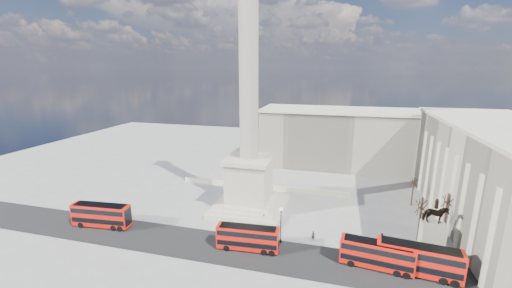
{
  "coord_description": "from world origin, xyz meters",
  "views": [
    {
      "loc": [
        16.58,
        -51.88,
        27.88
      ],
      "look_at": [
        1.79,
        3.52,
        14.02
      ],
      "focal_mm": 22.0,
      "sensor_mm": 36.0,
      "label": 1
    }
  ],
  "objects_px": {
    "red_bus_b": "(248,238)",
    "pedestrian_crossing": "(264,219)",
    "red_bus_d": "(377,255)",
    "equestrian_statue": "(433,233)",
    "pedestrian_standing": "(381,239)",
    "red_bus_c": "(419,260)",
    "nelsons_column": "(249,147)",
    "pedestrian_walking": "(313,236)",
    "victorian_lamp": "(281,222)",
    "red_bus_a": "(102,215)"
  },
  "relations": [
    {
      "from": "equestrian_statue",
      "to": "pedestrian_walking",
      "type": "height_order",
      "value": "equestrian_statue"
    },
    {
      "from": "pedestrian_crossing",
      "to": "red_bus_d",
      "type": "bearing_deg",
      "value": -143.29
    },
    {
      "from": "equestrian_statue",
      "to": "nelsons_column",
      "type": "bearing_deg",
      "value": 167.15
    },
    {
      "from": "pedestrian_standing",
      "to": "red_bus_c",
      "type": "bearing_deg",
      "value": 87.08
    },
    {
      "from": "red_bus_b",
      "to": "red_bus_a",
      "type": "bearing_deg",
      "value": 175.37
    },
    {
      "from": "red_bus_d",
      "to": "equestrian_statue",
      "type": "relative_size",
      "value": 1.17
    },
    {
      "from": "red_bus_b",
      "to": "pedestrian_crossing",
      "type": "distance_m",
      "value": 8.94
    },
    {
      "from": "equestrian_statue",
      "to": "pedestrian_walking",
      "type": "distance_m",
      "value": 18.3
    },
    {
      "from": "pedestrian_crossing",
      "to": "red_bus_c",
      "type": "bearing_deg",
      "value": -138.45
    },
    {
      "from": "pedestrian_walking",
      "to": "red_bus_c",
      "type": "bearing_deg",
      "value": -14.91
    },
    {
      "from": "red_bus_c",
      "to": "red_bus_b",
      "type": "bearing_deg",
      "value": -173.25
    },
    {
      "from": "pedestrian_walking",
      "to": "pedestrian_crossing",
      "type": "relative_size",
      "value": 0.94
    },
    {
      "from": "nelsons_column",
      "to": "red_bus_c",
      "type": "xyz_separation_m",
      "value": [
        28.39,
        -14.3,
        -10.6
      ]
    },
    {
      "from": "pedestrian_walking",
      "to": "red_bus_b",
      "type": "bearing_deg",
      "value": -146.02
    },
    {
      "from": "red_bus_a",
      "to": "victorian_lamp",
      "type": "height_order",
      "value": "victorian_lamp"
    },
    {
      "from": "red_bus_b",
      "to": "pedestrian_standing",
      "type": "height_order",
      "value": "red_bus_b"
    },
    {
      "from": "nelsons_column",
      "to": "victorian_lamp",
      "type": "height_order",
      "value": "nelsons_column"
    },
    {
      "from": "red_bus_a",
      "to": "red_bus_c",
      "type": "xyz_separation_m",
      "value": [
        51.98,
        -0.2,
        0.08
      ]
    },
    {
      "from": "red_bus_c",
      "to": "victorian_lamp",
      "type": "xyz_separation_m",
      "value": [
        -19.85,
        3.11,
        1.35
      ]
    },
    {
      "from": "nelsons_column",
      "to": "pedestrian_walking",
      "type": "xyz_separation_m",
      "value": [
        13.66,
        -9.05,
        -12.08
      ]
    },
    {
      "from": "red_bus_a",
      "to": "victorian_lamp",
      "type": "xyz_separation_m",
      "value": [
        32.12,
        2.91,
        1.43
      ]
    },
    {
      "from": "red_bus_a",
      "to": "red_bus_c",
      "type": "height_order",
      "value": "red_bus_c"
    },
    {
      "from": "red_bus_d",
      "to": "victorian_lamp",
      "type": "distance_m",
      "value": 14.84
    },
    {
      "from": "red_bus_a",
      "to": "pedestrian_crossing",
      "type": "height_order",
      "value": "red_bus_a"
    },
    {
      "from": "red_bus_b",
      "to": "pedestrian_walking",
      "type": "relative_size",
      "value": 5.92
    },
    {
      "from": "equestrian_statue",
      "to": "pedestrian_crossing",
      "type": "height_order",
      "value": "equestrian_statue"
    },
    {
      "from": "red_bus_d",
      "to": "pedestrian_standing",
      "type": "height_order",
      "value": "red_bus_d"
    },
    {
      "from": "pedestrian_walking",
      "to": "pedestrian_standing",
      "type": "distance_m",
      "value": 10.94
    },
    {
      "from": "red_bus_c",
      "to": "pedestrian_walking",
      "type": "relative_size",
      "value": 6.64
    },
    {
      "from": "nelsons_column",
      "to": "pedestrian_crossing",
      "type": "distance_m",
      "value": 13.98
    },
    {
      "from": "red_bus_d",
      "to": "victorian_lamp",
      "type": "xyz_separation_m",
      "value": [
        -14.45,
        3.0,
        1.55
      ]
    },
    {
      "from": "red_bus_b",
      "to": "red_bus_c",
      "type": "xyz_separation_m",
      "value": [
        24.39,
        0.16,
        0.24
      ]
    },
    {
      "from": "red_bus_c",
      "to": "red_bus_d",
      "type": "xyz_separation_m",
      "value": [
        -5.4,
        0.11,
        -0.2
      ]
    },
    {
      "from": "victorian_lamp",
      "to": "pedestrian_walking",
      "type": "height_order",
      "value": "victorian_lamp"
    },
    {
      "from": "red_bus_a",
      "to": "red_bus_c",
      "type": "bearing_deg",
      "value": -5.3
    },
    {
      "from": "nelsons_column",
      "to": "red_bus_b",
      "type": "relative_size",
      "value": 5.03
    },
    {
      "from": "red_bus_d",
      "to": "pedestrian_crossing",
      "type": "relative_size",
      "value": 5.74
    },
    {
      "from": "equestrian_statue",
      "to": "red_bus_d",
      "type": "bearing_deg",
      "value": -141.55
    },
    {
      "from": "red_bus_d",
      "to": "equestrian_statue",
      "type": "bearing_deg",
      "value": 45.52
    },
    {
      "from": "pedestrian_crossing",
      "to": "equestrian_statue",
      "type": "bearing_deg",
      "value": -121.96
    },
    {
      "from": "red_bus_b",
      "to": "pedestrian_crossing",
      "type": "bearing_deg",
      "value": 83.65
    },
    {
      "from": "red_bus_c",
      "to": "pedestrian_crossing",
      "type": "bearing_deg",
      "value": 166.48
    },
    {
      "from": "nelsons_column",
      "to": "equestrian_statue",
      "type": "xyz_separation_m",
      "value": [
        31.74,
        -7.24,
        -9.86
      ]
    },
    {
      "from": "red_bus_d",
      "to": "pedestrian_standing",
      "type": "relative_size",
      "value": 5.31
    },
    {
      "from": "pedestrian_standing",
      "to": "red_bus_d",
      "type": "bearing_deg",
      "value": 45.73
    },
    {
      "from": "pedestrian_crossing",
      "to": "pedestrian_walking",
      "type": "bearing_deg",
      "value": -138.89
    },
    {
      "from": "nelsons_column",
      "to": "victorian_lamp",
      "type": "distance_m",
      "value": 16.84
    },
    {
      "from": "equestrian_statue",
      "to": "pedestrian_standing",
      "type": "relative_size",
      "value": 4.55
    },
    {
      "from": "pedestrian_standing",
      "to": "pedestrian_crossing",
      "type": "xyz_separation_m",
      "value": [
        -20.08,
        1.69,
        -0.07
      ]
    },
    {
      "from": "red_bus_d",
      "to": "pedestrian_standing",
      "type": "distance_m",
      "value": 7.14
    }
  ]
}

